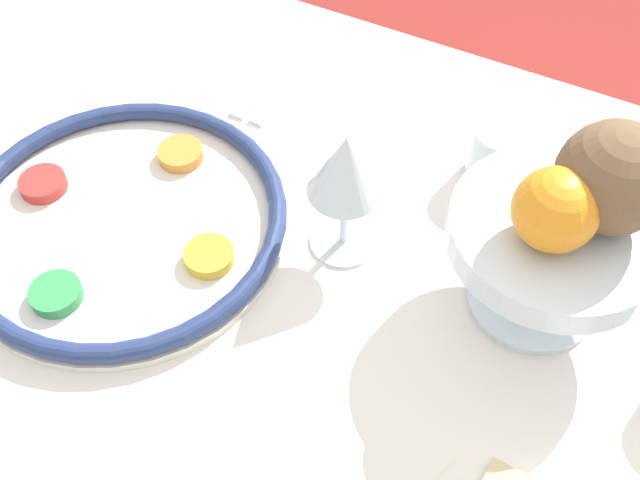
{
  "coord_description": "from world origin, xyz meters",
  "views": [
    {
      "loc": [
        0.12,
        -0.34,
        1.37
      ],
      "look_at": [
        -0.1,
        0.07,
        0.77
      ],
      "focal_mm": 42.0,
      "sensor_mm": 36.0,
      "label": 1
    }
  ],
  "objects": [
    {
      "name": "seder_plate",
      "position": [
        -0.31,
        0.02,
        0.75
      ],
      "size": [
        0.36,
        0.36,
        0.03
      ],
      "color": "silver",
      "rests_on": "dining_table"
    },
    {
      "name": "wine_glass",
      "position": [
        -0.09,
        0.11,
        0.84
      ],
      "size": [
        0.08,
        0.08,
        0.16
      ],
      "color": "silver",
      "rests_on": "dining_table"
    },
    {
      "name": "fruit_stand",
      "position": [
        0.11,
        0.13,
        0.83
      ],
      "size": [
        0.2,
        0.2,
        0.13
      ],
      "color": "silver",
      "rests_on": "dining_table"
    },
    {
      "name": "orange_fruit",
      "position": [
        0.11,
        0.11,
        0.89
      ],
      "size": [
        0.07,
        0.07,
        0.07
      ],
      "color": "orange",
      "rests_on": "fruit_stand"
    },
    {
      "name": "coconut",
      "position": [
        0.14,
        0.15,
        0.91
      ],
      "size": [
        0.1,
        0.1,
        0.1
      ],
      "color": "brown",
      "rests_on": "fruit_stand"
    },
    {
      "name": "cup_mid",
      "position": [
        0.02,
        0.29,
        0.76
      ],
      "size": [
        0.07,
        0.07,
        0.07
      ],
      "color": "silver",
      "rests_on": "dining_table"
    },
    {
      "name": "fork_left",
      "position": [
        -0.29,
        0.31,
        0.73
      ],
      "size": [
        0.02,
        0.18,
        0.01
      ],
      "color": "silver",
      "rests_on": "dining_table"
    },
    {
      "name": "fork_right",
      "position": [
        -0.26,
        0.31,
        0.73
      ],
      "size": [
        0.03,
        0.18,
        0.01
      ],
      "color": "silver",
      "rests_on": "dining_table"
    }
  ]
}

